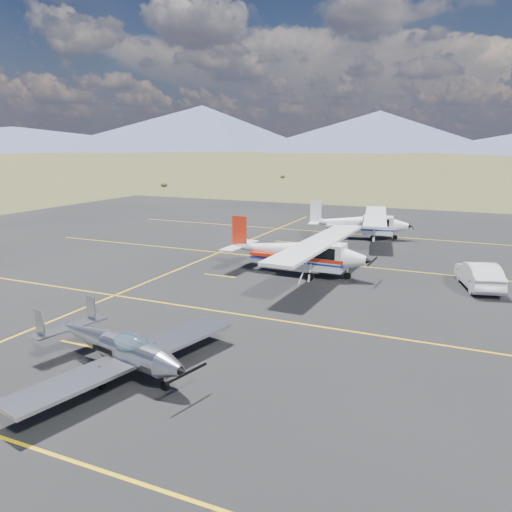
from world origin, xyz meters
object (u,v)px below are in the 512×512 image
Objects in this scene: aircraft_cessna at (298,250)px; aircraft_plain at (360,222)px; aircraft_low_wing at (120,348)px; sedan at (479,275)px.

aircraft_cessna is 1.07× the size of aircraft_plain.
aircraft_plain reaches higher than aircraft_low_wing.
aircraft_cessna reaches higher than sedan.
aircraft_low_wing is 27.10m from aircraft_plain.
aircraft_plain is at bearing 88.16° from aircraft_cessna.
aircraft_cessna is at bearing -103.86° from aircraft_plain.
aircraft_low_wing is 18.82m from sedan.
aircraft_plain is (0.76, 12.58, -0.09)m from aircraft_cessna.
aircraft_low_wing is at bearing -92.56° from aircraft_cessna.
aircraft_cessna is (1.06, 14.45, 0.52)m from aircraft_low_wing.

